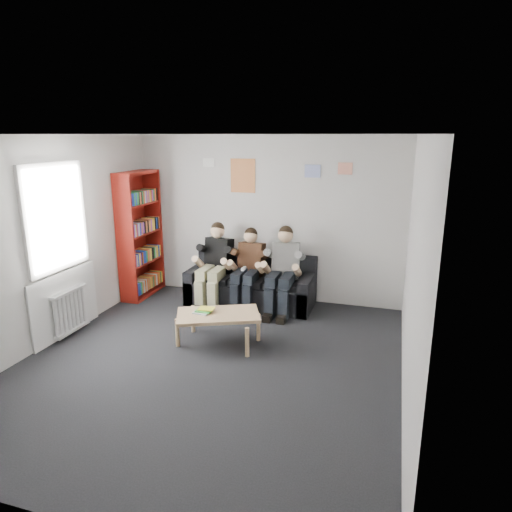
{
  "coord_description": "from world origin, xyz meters",
  "views": [
    {
      "loc": [
        2.04,
        -4.66,
        2.7
      ],
      "look_at": [
        0.19,
        1.3,
        1.04
      ],
      "focal_mm": 32.0,
      "sensor_mm": 36.0,
      "label": 1
    }
  ],
  "objects_px": {
    "coffee_table": "(218,317)",
    "sofa": "(251,287)",
    "bookshelf": "(141,235)",
    "person_right": "(282,271)",
    "person_middle": "(248,270)",
    "person_left": "(214,265)"
  },
  "relations": [
    {
      "from": "bookshelf",
      "to": "person_left",
      "type": "bearing_deg",
      "value": -4.14
    },
    {
      "from": "bookshelf",
      "to": "person_middle",
      "type": "bearing_deg",
      "value": -3.37
    },
    {
      "from": "bookshelf",
      "to": "person_right",
      "type": "bearing_deg",
      "value": -3.09
    },
    {
      "from": "bookshelf",
      "to": "coffee_table",
      "type": "height_order",
      "value": "bookshelf"
    },
    {
      "from": "bookshelf",
      "to": "person_middle",
      "type": "relative_size",
      "value": 1.67
    },
    {
      "from": "person_left",
      "to": "person_right",
      "type": "height_order",
      "value": "person_right"
    },
    {
      "from": "coffee_table",
      "to": "sofa",
      "type": "bearing_deg",
      "value": 91.67
    },
    {
      "from": "bookshelf",
      "to": "person_left",
      "type": "height_order",
      "value": "bookshelf"
    },
    {
      "from": "person_middle",
      "to": "person_right",
      "type": "xyz_separation_m",
      "value": [
        0.57,
        -0.0,
        0.02
      ]
    },
    {
      "from": "person_middle",
      "to": "person_right",
      "type": "distance_m",
      "value": 0.57
    },
    {
      "from": "person_left",
      "to": "sofa",
      "type": "bearing_deg",
      "value": 28.23
    },
    {
      "from": "bookshelf",
      "to": "person_left",
      "type": "distance_m",
      "value": 1.42
    },
    {
      "from": "sofa",
      "to": "person_middle",
      "type": "xyz_separation_m",
      "value": [
        -0.0,
        -0.19,
        0.35
      ]
    },
    {
      "from": "sofa",
      "to": "person_left",
      "type": "height_order",
      "value": "person_left"
    },
    {
      "from": "sofa",
      "to": "bookshelf",
      "type": "bearing_deg",
      "value": -175.83
    },
    {
      "from": "bookshelf",
      "to": "person_middle",
      "type": "xyz_separation_m",
      "value": [
        1.92,
        -0.05,
        -0.43
      ]
    },
    {
      "from": "sofa",
      "to": "person_left",
      "type": "bearing_deg",
      "value": -161.04
    },
    {
      "from": "sofa",
      "to": "bookshelf",
      "type": "height_order",
      "value": "bookshelf"
    },
    {
      "from": "sofa",
      "to": "bookshelf",
      "type": "distance_m",
      "value": 2.08
    },
    {
      "from": "bookshelf",
      "to": "coffee_table",
      "type": "distance_m",
      "value": 2.53
    },
    {
      "from": "bookshelf",
      "to": "person_right",
      "type": "distance_m",
      "value": 2.53
    },
    {
      "from": "sofa",
      "to": "coffee_table",
      "type": "distance_m",
      "value": 1.58
    }
  ]
}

